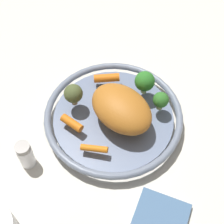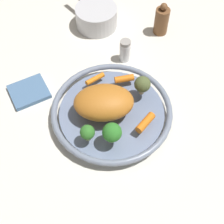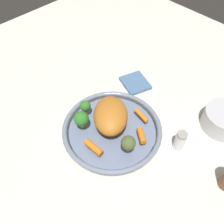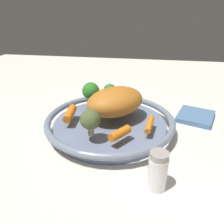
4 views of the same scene
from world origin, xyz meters
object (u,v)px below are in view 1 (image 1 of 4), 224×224
Objects in this scene: baby_carrot_left at (107,78)px; baby_carrot_back at (94,148)px; roast_chicken_piece at (121,109)px; dish_towel at (161,217)px; broccoli_floret_large at (73,94)px; broccoli_floret_mid at (145,81)px; broccoli_floret_edge at (161,100)px; serving_bowl at (113,117)px; salt_shaker at (26,155)px; baby_carrot_center at (72,123)px.

baby_carrot_left is 0.21m from baby_carrot_back.
roast_chicken_piece is 1.48× the size of dish_towel.
broccoli_floret_large reaches higher than dish_towel.
broccoli_floret_mid is (-0.11, -0.18, 0.03)m from baby_carrot_back.
baby_carrot_back is at bearing 39.33° from broccoli_floret_edge.
baby_carrot_back is at bearing 57.75° from roast_chicken_piece.
broccoli_floret_mid reaches higher than serving_bowl.
roast_chicken_piece is 2.09× the size of salt_shaker.
baby_carrot_left is at bearing -78.22° from serving_bowl.
roast_chicken_piece is at bearing 162.16° from broccoli_floret_large.
roast_chicken_piece is 0.10m from broccoli_floret_mid.
broccoli_floret_mid is (-0.06, -0.08, 0.00)m from roast_chicken_piece.
broccoli_floret_mid reaches higher than dish_towel.
broccoli_floret_mid is 0.60× the size of dish_towel.
baby_carrot_left is (-0.08, -0.14, 0.00)m from baby_carrot_center.
baby_carrot_back is 0.16m from salt_shaker.
baby_carrot_back is 1.20× the size of broccoli_floret_edge.
baby_carrot_back is at bearing 85.02° from baby_carrot_left.
baby_carrot_left is at bearing -69.12° from dish_towel.
broccoli_floret_mid is 0.34m from salt_shaker.
roast_chicken_piece reaches higher than baby_carrot_center.
baby_carrot_left is at bearing -94.98° from baby_carrot_back.
broccoli_floret_large is at bearing -89.20° from baby_carrot_center.
baby_carrot_left is 0.11m from broccoli_floret_large.
roast_chicken_piece reaches higher than salt_shaker.
broccoli_floret_edge is at bearing 178.48° from broccoli_floret_large.
broccoli_floret_mid is (-0.17, -0.11, 0.03)m from baby_carrot_center.
roast_chicken_piece is at bearing 55.89° from broccoli_floret_mid.
baby_carrot_center is at bearing -48.26° from baby_carrot_back.
broccoli_floret_large is at bearing -65.85° from baby_carrot_back.
dish_towel is (-0.04, 0.31, -0.07)m from broccoli_floret_mid.
broccoli_floret_mid is at bearing -52.10° from broccoli_floret_edge.
salt_shaker is at bearing 24.86° from broccoli_floret_edge.
roast_chicken_piece is at bearing 109.51° from baby_carrot_left.
broccoli_floret_edge reaches higher than serving_bowl.
serving_bowl is 4.40× the size of salt_shaker.
baby_carrot_center is at bearing -44.26° from dish_towel.
serving_bowl is 0.12m from baby_carrot_back.
broccoli_floret_mid is 0.18m from broccoli_floret_large.
baby_carrot_back is (0.04, 0.11, 0.03)m from serving_bowl.
broccoli_floret_edge is at bearing -169.74° from serving_bowl.
serving_bowl is 5.50× the size of baby_carrot_back.
roast_chicken_piece is 0.11m from baby_carrot_back.
broccoli_floret_edge is at bearing -140.67° from baby_carrot_back.
baby_carrot_left is (0.04, -0.12, -0.03)m from roast_chicken_piece.
dish_towel is at bearing 89.35° from broccoli_floret_edge.
broccoli_floret_large is at bearing -14.88° from serving_bowl.
broccoli_floret_mid is at bearing 161.15° from baby_carrot_left.
broccoli_floret_large is (0.06, -0.13, 0.03)m from baby_carrot_back.
baby_carrot_center is at bearing 22.35° from serving_bowl.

